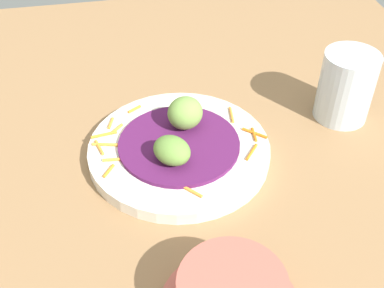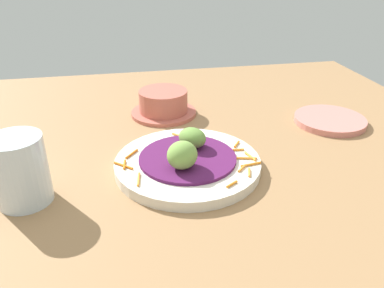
% 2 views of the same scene
% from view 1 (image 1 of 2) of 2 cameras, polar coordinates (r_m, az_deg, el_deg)
% --- Properties ---
extents(table_surface, '(1.10, 1.10, 0.02)m').
position_cam_1_polar(table_surface, '(0.65, -5.42, -4.50)').
color(table_surface, '#936D47').
rests_on(table_surface, ground).
extents(main_plate, '(0.25, 0.25, 0.02)m').
position_cam_1_polar(main_plate, '(0.67, -1.51, -0.74)').
color(main_plate, silver).
rests_on(main_plate, table_surface).
extents(cabbage_bed, '(0.17, 0.17, 0.01)m').
position_cam_1_polar(cabbage_bed, '(0.66, -1.52, 0.02)').
color(cabbage_bed, '#51194C').
rests_on(cabbage_bed, main_plate).
extents(carrot_garnish, '(0.24, 0.20, 0.00)m').
position_cam_1_polar(carrot_garnish, '(0.67, -3.31, 0.36)').
color(carrot_garnish, orange).
rests_on(carrot_garnish, main_plate).
extents(guac_scoop_left, '(0.07, 0.07, 0.05)m').
position_cam_1_polar(guac_scoop_left, '(0.67, -0.81, 3.65)').
color(guac_scoop_left, '#759E47').
rests_on(guac_scoop_left, cabbage_bed).
extents(guac_scoop_center, '(0.07, 0.07, 0.04)m').
position_cam_1_polar(guac_scoop_center, '(0.62, -2.37, -0.72)').
color(guac_scoop_center, olive).
rests_on(guac_scoop_center, cabbage_bed).
extents(water_glass, '(0.08, 0.08, 0.10)m').
position_cam_1_polar(water_glass, '(0.75, 17.53, 6.43)').
color(water_glass, silver).
rests_on(water_glass, table_surface).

